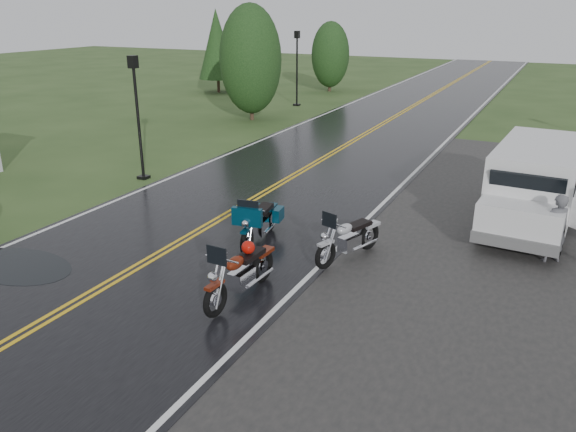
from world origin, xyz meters
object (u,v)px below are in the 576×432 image
Objects in this scene: lamp_post_far_left at (297,69)px; motorcycle_silver at (326,245)px; motorcycle_red at (215,287)px; van_white at (487,200)px; motorcycle_teal at (247,231)px; lamp_post_near_left at (138,119)px; person_at_van at (555,229)px.

motorcycle_silver is at bearing -63.01° from lamp_post_far_left.
van_white is at bearing 60.02° from motorcycle_red.
lamp_post_far_left is at bearing 114.50° from motorcycle_red.
motorcycle_red is at bearing -68.16° from lamp_post_far_left.
lamp_post_far_left reaches higher than motorcycle_silver.
motorcycle_teal is 8.04m from lamp_post_near_left.
van_white is at bearing -52.98° from person_at_van.
lamp_post_near_left is (-11.67, 0.61, 1.01)m from van_white.
van_white reaches higher than motorcycle_teal.
motorcycle_red is 1.43× the size of person_at_van.
motorcycle_silver is 0.39× the size of van_white.
person_at_van is at bearing -17.25° from van_white.
motorcycle_red is 1.03× the size of motorcycle_teal.
van_white is at bearing -3.00° from lamp_post_near_left.
motorcycle_red is 2.90m from motorcycle_teal.
lamp_post_near_left reaches higher than person_at_van.
person_at_van is at bearing 47.74° from motorcycle_red.
motorcycle_red is 1.07× the size of motorcycle_silver.
motorcycle_teal is at bearing -140.81° from van_white.
van_white is at bearing 26.84° from motorcycle_teal.
person_at_van is 23.56m from lamp_post_far_left.
lamp_post_far_left reaches higher than lamp_post_near_left.
person_at_van is at bearing -49.71° from lamp_post_far_left.
lamp_post_near_left is at bearing -37.70° from person_at_van.
motorcycle_red reaches higher than motorcycle_teal.
lamp_post_far_left is (-15.21, 17.94, 1.40)m from person_at_van.
motorcycle_silver is 5.43m from person_at_van.
motorcycle_silver is at bearing -1.08° from person_at_van.
person_at_van is 0.38× the size of lamp_post_far_left.
motorcycle_silver is 23.35m from lamp_post_far_left.
person_at_van is (4.63, 2.82, 0.18)m from motorcycle_silver.
lamp_post_far_left is (-13.56, 17.32, 1.10)m from van_white.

